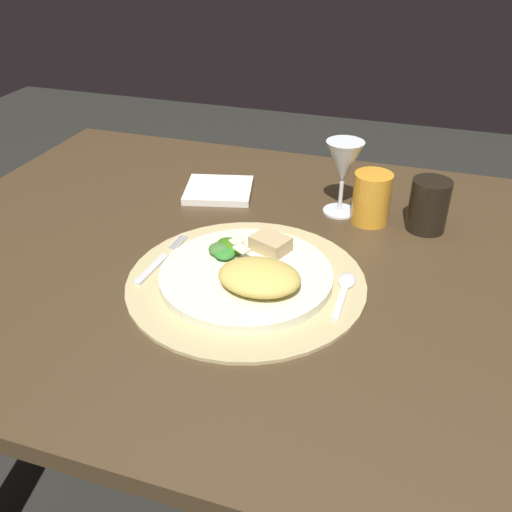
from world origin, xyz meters
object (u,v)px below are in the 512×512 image
object	(u,v)px
spoon	(345,287)
wine_glass	(344,165)
napkin	(219,190)
dinner_plate	(246,275)
fork	(160,261)
dining_table	(288,326)
amber_tumbler	(371,198)
dark_tumbler	(429,205)

from	to	relation	value
spoon	wine_glass	distance (m)	0.28
napkin	wine_glass	world-z (taller)	wine_glass
dinner_plate	fork	bearing A→B (deg)	178.81
dining_table	fork	world-z (taller)	fork
dining_table	amber_tumbler	distance (m)	0.28
wine_glass	spoon	bearing A→B (deg)	-77.48
dinner_plate	amber_tumbler	size ratio (longest dim) A/B	2.83
spoon	dark_tumbler	distance (m)	0.27
dinner_plate	napkin	bearing A→B (deg)	118.78
wine_glass	napkin	bearing A→B (deg)	178.57
spoon	amber_tumbler	xyz separation A→B (m)	(0.00, 0.24, 0.04)
fork	dark_tumbler	world-z (taller)	dark_tumbler
dinner_plate	amber_tumbler	distance (m)	0.31
dinner_plate	napkin	distance (m)	0.33
dining_table	napkin	xyz separation A→B (m)	(-0.21, 0.20, 0.15)
dining_table	dinner_plate	xyz separation A→B (m)	(-0.05, -0.09, 0.16)
dinner_plate	amber_tumbler	xyz separation A→B (m)	(0.15, 0.27, 0.03)
dining_table	wine_glass	bearing A→B (deg)	76.45
wine_glass	amber_tumbler	xyz separation A→B (m)	(0.06, -0.02, -0.05)
dinner_plate	fork	xyz separation A→B (m)	(-0.15, 0.00, -0.01)
spoon	amber_tumbler	distance (m)	0.24
dinner_plate	spoon	world-z (taller)	dinner_plate
napkin	spoon	bearing A→B (deg)	-40.41
fork	amber_tumbler	size ratio (longest dim) A/B	1.64
fork	spoon	xyz separation A→B (m)	(0.31, 0.02, 0.00)
fork	napkin	size ratio (longest dim) A/B	1.18
dinner_plate	fork	world-z (taller)	dinner_plate
amber_tumbler	dark_tumbler	xyz separation A→B (m)	(0.10, 0.00, -0.00)
wine_glass	dark_tumbler	world-z (taller)	wine_glass
dinner_plate	napkin	xyz separation A→B (m)	(-0.16, 0.29, -0.01)
spoon	wine_glass	world-z (taller)	wine_glass
dinner_plate	wine_glass	xyz separation A→B (m)	(0.09, 0.28, 0.09)
spoon	napkin	world-z (taller)	napkin
fork	spoon	size ratio (longest dim) A/B	1.25
spoon	amber_tumbler	size ratio (longest dim) A/B	1.31
dining_table	spoon	world-z (taller)	spoon
wine_glass	fork	bearing A→B (deg)	-131.35
dinner_plate	spoon	bearing A→B (deg)	9.29
dining_table	wine_glass	xyz separation A→B (m)	(0.05, 0.19, 0.25)
dining_table	napkin	size ratio (longest dim) A/B	10.28
dining_table	dark_tumbler	distance (m)	0.34
fork	napkin	world-z (taller)	napkin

